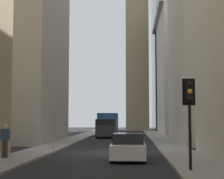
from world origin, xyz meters
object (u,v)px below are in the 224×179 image
at_px(delivery_truck, 108,125).
at_px(pedestrian, 5,139).
at_px(discarded_bottle, 53,147).
at_px(traffic_light_foreground, 189,102).
at_px(sedan_white, 128,147).

relative_size(delivery_truck, pedestrian, 3.63).
bearing_deg(discarded_bottle, delivery_truck, -7.84).
relative_size(traffic_light_foreground, discarded_bottle, 13.68).
height_order(traffic_light_foreground, pedestrian, traffic_light_foreground).
bearing_deg(traffic_light_foreground, pedestrian, 65.85).
bearing_deg(delivery_truck, discarded_bottle, 172.16).
height_order(sedan_white, pedestrian, pedestrian).
distance_m(sedan_white, traffic_light_foreground, 5.82).
distance_m(sedan_white, discarded_bottle, 7.55).
distance_m(delivery_truck, sedan_white, 23.55).
relative_size(sedan_white, discarded_bottle, 15.93).
distance_m(sedan_white, pedestrian, 6.54).
xyz_separation_m(delivery_truck, pedestrian, (-24.08, 3.68, -0.35)).
distance_m(delivery_truck, discarded_bottle, 18.20).
bearing_deg(traffic_light_foreground, discarded_bottle, 37.68).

